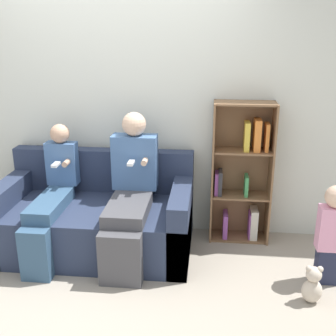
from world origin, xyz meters
TOP-DOWN VIEW (x-y plane):
  - ground_plane at (0.00, 0.00)m, footprint 14.00×14.00m
  - back_wall at (0.00, 1.08)m, footprint 10.00×0.06m
  - couch at (-0.16, 0.56)m, footprint 1.76×0.95m
  - adult_seated at (0.19, 0.49)m, footprint 0.41×0.91m
  - child_seated at (-0.51, 0.44)m, footprint 0.29×0.92m
  - toddler_standing at (1.86, 0.21)m, footprint 0.22×0.18m
  - bookshelf at (1.19, 0.93)m, footprint 0.56×0.28m
  - teddy_bear at (1.68, -0.08)m, footprint 0.15×0.13m

SIDE VIEW (x-z plane):
  - ground_plane at x=0.00m, z-range 0.00..0.00m
  - teddy_bear at x=1.68m, z-range -0.01..0.30m
  - couch at x=-0.16m, z-range -0.14..0.72m
  - toddler_standing at x=1.86m, z-range 0.03..0.87m
  - child_seated at x=-0.51m, z-range 0.00..1.14m
  - bookshelf at x=1.19m, z-range -0.04..1.31m
  - adult_seated at x=0.19m, z-range 0.01..1.28m
  - back_wall at x=0.00m, z-range 0.00..2.55m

